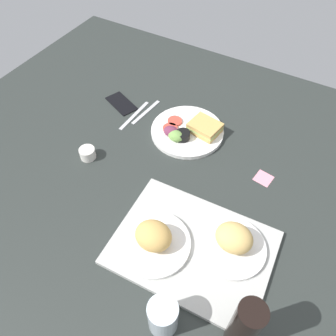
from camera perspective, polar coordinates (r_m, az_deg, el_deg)
name	(u,v)px	position (r cm, az deg, el deg)	size (l,w,h in cm)	color
ground_plane	(177,174)	(117.46, 1.57, -1.10)	(190.00, 150.00, 3.00)	#282D2B
serving_tray	(192,248)	(100.20, 4.15, -13.38)	(45.00, 33.00, 1.60)	#B2B2AD
bread_plate_near	(233,242)	(98.04, 11.01, -12.26)	(19.57, 19.57, 8.67)	white
bread_plate_far	(154,239)	(96.96, -2.47, -12.04)	(21.37, 21.37, 8.70)	white
plate_with_salad	(188,131)	(127.71, 3.50, 6.37)	(27.69, 27.69, 5.40)	white
drinking_glass	(163,316)	(88.07, -0.86, -23.95)	(7.50, 7.50, 11.56)	silver
soda_bottle	(244,327)	(83.73, 12.81, -24.88)	(6.40, 6.40, 22.13)	black
espresso_cup	(88,153)	(122.54, -13.54, 2.45)	(5.60, 5.60, 4.00)	silver
fork	(146,112)	(137.89, -3.78, 9.52)	(17.00, 1.40, 0.50)	#B7B7BC
knife	(134,115)	(136.79, -5.76, 8.95)	(19.00, 1.40, 0.50)	#B7B7BC
cell_phone	(121,103)	(142.86, -7.95, 10.89)	(14.40, 7.20, 0.80)	black
sticky_note	(263,178)	(118.98, 15.95, -1.69)	(5.60, 5.60, 0.12)	pink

